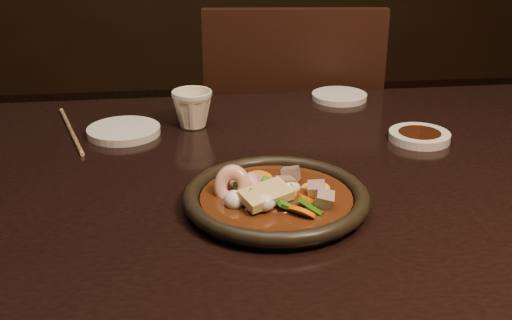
{
  "coord_description": "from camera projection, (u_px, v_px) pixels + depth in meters",
  "views": [
    {
      "loc": [
        -0.11,
        -0.88,
        1.17
      ],
      "look_at": [
        -0.01,
        -0.03,
        0.8
      ],
      "focal_mm": 45.0,
      "sensor_mm": 36.0,
      "label": 1
    }
  ],
  "objects": [
    {
      "name": "chopsticks",
      "position": [
        71.0,
        130.0,
        1.18
      ],
      "size": [
        0.08,
        0.25,
        0.01
      ],
      "rotation": [
        0.0,
        0.0,
        0.29
      ],
      "color": "tan",
      "rests_on": "table"
    },
    {
      "name": "saucer_left",
      "position": [
        124.0,
        131.0,
        1.17
      ],
      "size": [
        0.13,
        0.13,
        0.01
      ],
      "primitive_type": "cylinder",
      "color": "silver",
      "rests_on": "table"
    },
    {
      "name": "chair",
      "position": [
        288.0,
        161.0,
        1.69
      ],
      "size": [
        0.48,
        0.48,
        0.92
      ],
      "rotation": [
        0.0,
        0.0,
        3.03
      ],
      "color": "black",
      "rests_on": "floor"
    },
    {
      "name": "soy_dish",
      "position": [
        419.0,
        136.0,
        1.14
      ],
      "size": [
        0.11,
        0.11,
        0.02
      ],
      "primitive_type": "cylinder",
      "color": "silver",
      "rests_on": "table"
    },
    {
      "name": "stirfry",
      "position": [
        272.0,
        195.0,
        0.9
      ],
      "size": [
        0.17,
        0.17,
        0.06
      ],
      "color": "#39190A",
      "rests_on": "plate"
    },
    {
      "name": "saucer_right",
      "position": [
        339.0,
        96.0,
        1.36
      ],
      "size": [
        0.12,
        0.12,
        0.01
      ],
      "primitive_type": "cylinder",
      "color": "silver",
      "rests_on": "table"
    },
    {
      "name": "tea_cup",
      "position": [
        192.0,
        108.0,
        1.19
      ],
      "size": [
        0.08,
        0.08,
        0.08
      ],
      "primitive_type": "imported",
      "rotation": [
        0.0,
        0.0,
        -0.1
      ],
      "color": "silver",
      "rests_on": "table"
    },
    {
      "name": "table",
      "position": [
        258.0,
        226.0,
        1.01
      ],
      "size": [
        1.6,
        0.9,
        0.75
      ],
      "color": "black",
      "rests_on": "floor"
    },
    {
      "name": "napkin",
      "position": [
        267.0,
        203.0,
        0.91
      ],
      "size": [
        0.17,
        0.17,
        0.0
      ],
      "primitive_type": "cube",
      "rotation": [
        0.0,
        0.0,
        0.08
      ],
      "color": "#B36E79",
      "rests_on": "table"
    },
    {
      "name": "plate",
      "position": [
        276.0,
        199.0,
        0.9
      ],
      "size": [
        0.26,
        0.26,
        0.03
      ],
      "color": "black",
      "rests_on": "table"
    }
  ]
}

